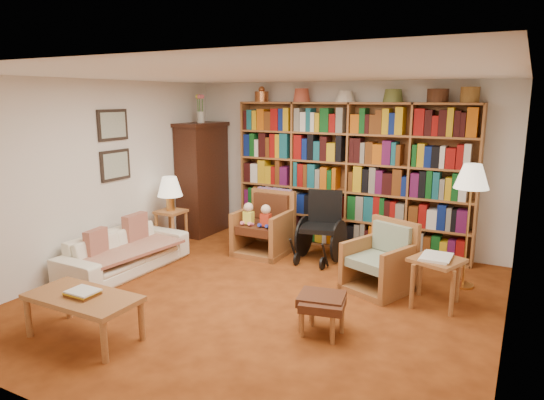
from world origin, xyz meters
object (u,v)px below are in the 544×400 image
Objects in this scene: sofa at (125,252)px; armchair_sage at (380,263)px; side_table_lamp at (171,221)px; footstool_a at (322,301)px; side_table_papers at (437,266)px; footstool_b at (323,307)px; armchair_leather at (266,227)px; floor_lamp at (472,181)px; coffee_table at (83,300)px; wheelchair at (321,229)px.

sofa is 3.31m from armchair_sage.
side_table_lamp is 1.18× the size of footstool_a.
footstool_b is at bearing -124.30° from side_table_papers.
footstool_a is (2.94, -0.34, 0.04)m from sofa.
side_table_lamp reaches higher than footstool_b.
side_table_lamp is 0.95× the size of side_table_papers.
footstool_b is (0.04, -0.08, -0.02)m from footstool_a.
footstool_a is (1.68, -1.94, -0.07)m from armchair_leather.
sofa is 3.91m from side_table_papers.
floor_lamp is 3.11× the size of footstool_b.
sofa is at bearing -128.21° from armchair_leather.
side_table_papers reaches higher than coffee_table.
wheelchair is 2.19m from footstool_a.
armchair_sage reaches higher than sofa.
armchair_leather is 1.90× the size of footstool_b.
side_table_papers is (-0.21, -0.73, -0.85)m from floor_lamp.
wheelchair is 2.02× the size of footstool_b.
coffee_table is at bearing -108.72° from wheelchair.
floor_lamp reaches higher than sofa.
side_table_papers is at bearing 55.70° from footstool_b.
floor_lamp is at bearing -1.42° from armchair_leather.
footstool_a is at bearing 32.10° from coffee_table.
wheelchair is at bearing 175.91° from floor_lamp.
armchair_sage reaches higher than footstool_a.
footstool_b is at bearing 29.73° from coffee_table.
armchair_leather is 0.61× the size of floor_lamp.
armchair_sage is 3.34m from coffee_table.
side_table_lamp is 3.44m from footstool_b.
armchair_leather is 1.47× the size of side_table_papers.
armchair_sage is (3.25, -0.07, -0.12)m from side_table_lamp.
side_table_lamp reaches higher than footstool_a.
wheelchair is 1.93m from side_table_papers.
floor_lamp reaches higher than armchair_leather.
footstool_b is at bearing -67.16° from wheelchair.
wheelchair is (0.84, 0.07, 0.07)m from armchair_leather.
sofa is 2.90× the size of side_table_papers.
footstool_a is (-1.10, -1.88, -1.00)m from floor_lamp.
armchair_leather is at bearing 178.58° from floor_lamp.
armchair_sage is at bearing -17.46° from armchair_leather.
armchair_sage is (3.15, 1.01, 0.05)m from sofa.
armchair_leather reaches higher than sofa.
side_table_lamp is 3.36m from footstool_a.
sofa is 3.02m from footstool_b.
side_table_lamp is at bearing 175.99° from side_table_papers.
coffee_table is (-1.93, -1.21, 0.08)m from footstool_a.
footstool_b is (3.09, -1.50, -0.14)m from side_table_lamp.
side_table_papers is 1.29× the size of footstool_b.
sofa is at bearing -159.23° from floor_lamp.
side_table_papers is (3.93, -0.28, 0.02)m from side_table_lamp.
armchair_leather is (1.26, 1.60, 0.11)m from sofa.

